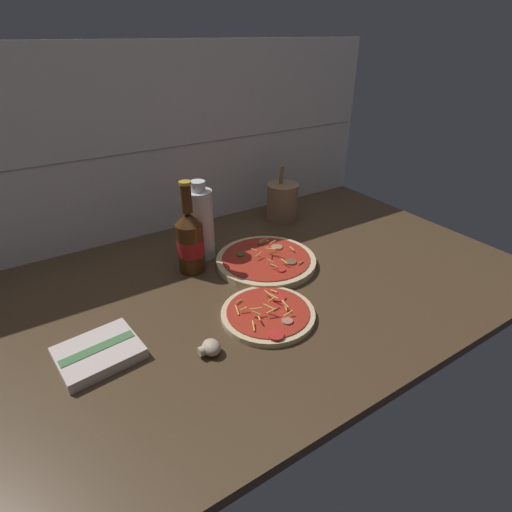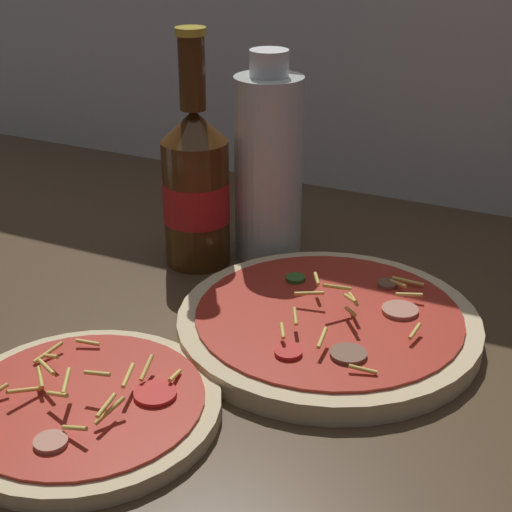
# 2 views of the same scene
# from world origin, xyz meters

# --- Properties ---
(counter_slab) EXTENTS (1.60, 0.90, 0.03)m
(counter_slab) POSITION_xyz_m (0.00, 0.00, 0.01)
(counter_slab) COLOR #4C3823
(counter_slab) RESTS_ON ground
(pizza_near) EXTENTS (0.22, 0.22, 0.04)m
(pizza_near) POSITION_xyz_m (0.01, -0.13, 0.03)
(pizza_near) COLOR beige
(pizza_near) RESTS_ON counter_slab
(pizza_far) EXTENTS (0.29, 0.29, 0.06)m
(pizza_far) POSITION_xyz_m (0.14, 0.07, 0.04)
(pizza_far) COLOR beige
(pizza_far) RESTS_ON counter_slab
(beer_bottle) EXTENTS (0.07, 0.07, 0.26)m
(beer_bottle) POSITION_xyz_m (-0.05, 0.16, 0.12)
(beer_bottle) COLOR #47280F
(beer_bottle) RESTS_ON counter_slab
(oil_bottle) EXTENTS (0.08, 0.08, 0.23)m
(oil_bottle) POSITION_xyz_m (0.01, 0.22, 0.13)
(oil_bottle) COLOR silver
(oil_bottle) RESTS_ON counter_slab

